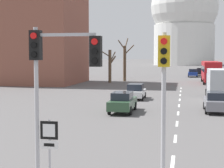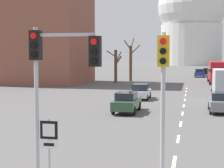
% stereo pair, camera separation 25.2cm
% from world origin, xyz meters
% --- Properties ---
extents(lane_stripe_1, '(0.16, 2.00, 0.01)m').
position_xyz_m(lane_stripe_1, '(0.00, 7.47, 0.00)').
color(lane_stripe_1, silver).
rests_on(lane_stripe_1, ground_plane).
extents(lane_stripe_2, '(0.16, 2.00, 0.01)m').
position_xyz_m(lane_stripe_2, '(0.00, 11.97, 0.00)').
color(lane_stripe_2, silver).
rests_on(lane_stripe_2, ground_plane).
extents(lane_stripe_3, '(0.16, 2.00, 0.01)m').
position_xyz_m(lane_stripe_3, '(0.00, 16.47, 0.00)').
color(lane_stripe_3, silver).
rests_on(lane_stripe_3, ground_plane).
extents(lane_stripe_4, '(0.16, 2.00, 0.01)m').
position_xyz_m(lane_stripe_4, '(0.00, 20.97, 0.00)').
color(lane_stripe_4, silver).
rests_on(lane_stripe_4, ground_plane).
extents(lane_stripe_5, '(0.16, 2.00, 0.01)m').
position_xyz_m(lane_stripe_5, '(0.00, 25.47, 0.00)').
color(lane_stripe_5, silver).
rests_on(lane_stripe_5, ground_plane).
extents(lane_stripe_6, '(0.16, 2.00, 0.01)m').
position_xyz_m(lane_stripe_6, '(0.00, 29.97, 0.00)').
color(lane_stripe_6, silver).
rests_on(lane_stripe_6, ground_plane).
extents(lane_stripe_7, '(0.16, 2.00, 0.01)m').
position_xyz_m(lane_stripe_7, '(0.00, 34.47, 0.00)').
color(lane_stripe_7, silver).
rests_on(lane_stripe_7, ground_plane).
extents(lane_stripe_8, '(0.16, 2.00, 0.01)m').
position_xyz_m(lane_stripe_8, '(0.00, 38.97, 0.00)').
color(lane_stripe_8, silver).
rests_on(lane_stripe_8, ground_plane).
extents(lane_stripe_9, '(0.16, 2.00, 0.01)m').
position_xyz_m(lane_stripe_9, '(0.00, 43.47, 0.00)').
color(lane_stripe_9, silver).
rests_on(lane_stripe_9, ground_plane).
extents(traffic_signal_near_left, '(2.36, 0.34, 5.43)m').
position_xyz_m(traffic_signal_near_left, '(-3.62, 3.10, 4.13)').
color(traffic_signal_near_left, '#B2B2B7').
rests_on(traffic_signal_near_left, ground_plane).
extents(traffic_signal_centre_tall, '(0.36, 0.34, 5.23)m').
position_xyz_m(traffic_signal_centre_tall, '(-0.19, 3.30, 3.64)').
color(traffic_signal_centre_tall, '#B2B2B7').
rests_on(traffic_signal_centre_tall, ground_plane).
extents(route_sign_post, '(0.60, 0.08, 2.44)m').
position_xyz_m(route_sign_post, '(-3.88, 3.08, 1.66)').
color(route_sign_post, '#B2B2B7').
rests_on(route_sign_post, ground_plane).
extents(sedan_near_left, '(1.70, 4.44, 1.62)m').
position_xyz_m(sedan_near_left, '(2.88, 22.28, 0.81)').
color(sedan_near_left, slate).
rests_on(sedan_near_left, ground_plane).
extents(sedan_near_right, '(1.80, 4.59, 1.62)m').
position_xyz_m(sedan_near_right, '(-4.35, 20.69, 0.83)').
color(sedan_near_right, '#2D4C33').
rests_on(sedan_near_right, ground_plane).
extents(sedan_mid_centre, '(1.98, 3.90, 1.71)m').
position_xyz_m(sedan_mid_centre, '(3.90, 75.78, 0.85)').
color(sedan_mid_centre, black).
rests_on(sedan_mid_centre, ground_plane).
extents(sedan_far_left, '(1.83, 4.18, 1.59)m').
position_xyz_m(sedan_far_left, '(-4.47, 29.69, 0.79)').
color(sedan_far_left, silver).
rests_on(sedan_far_left, ground_plane).
extents(sedan_far_right, '(1.91, 4.50, 1.68)m').
position_xyz_m(sedan_far_right, '(2.11, 70.34, 0.86)').
color(sedan_far_right, navy).
rests_on(sedan_far_right, ground_plane).
extents(city_bus, '(2.66, 10.80, 3.48)m').
position_xyz_m(city_bus, '(4.57, 53.37, 2.05)').
color(city_bus, red).
rests_on(city_bus, ground_plane).
extents(delivery_truck, '(2.44, 7.20, 3.14)m').
position_xyz_m(delivery_truck, '(3.92, 30.50, 1.70)').
color(delivery_truck, '#333842').
rests_on(delivery_truck, ground_plane).
extents(bare_tree_left_near, '(2.75, 1.88, 7.47)m').
position_xyz_m(bare_tree_left_near, '(-9.72, 55.64, 3.40)').
color(bare_tree_left_near, brown).
rests_on(bare_tree_left_near, ground_plane).
extents(bare_tree_left_far, '(2.54, 1.72, 5.37)m').
position_xyz_m(bare_tree_left_far, '(-11.58, 51.89, 2.88)').
color(bare_tree_left_far, brown).
rests_on(bare_tree_left_far, ground_plane).
extents(capitol_dome, '(29.95, 29.95, 42.31)m').
position_xyz_m(capitol_dome, '(0.00, 163.90, 20.61)').
color(capitol_dome, silver).
rests_on(capitol_dome, ground_plane).
extents(apartment_block_left, '(18.00, 14.00, 22.31)m').
position_xyz_m(apartment_block_left, '(-25.16, 48.83, 11.16)').
color(apartment_block_left, brown).
rests_on(apartment_block_left, ground_plane).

